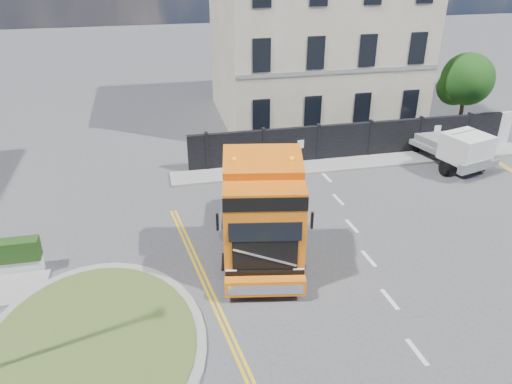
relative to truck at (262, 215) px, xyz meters
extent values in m
plane|color=#424244|center=(1.04, -0.40, -1.93)|extent=(120.00, 120.00, 0.00)
cylinder|color=gray|center=(-5.96, -3.40, -1.87)|extent=(6.80, 6.80, 0.12)
cylinder|color=#35461C|center=(-5.96, -3.40, -1.79)|extent=(6.20, 6.20, 0.05)
cube|color=black|center=(7.04, 8.60, -0.93)|extent=(18.00, 0.25, 2.00)
cube|color=silver|center=(15.54, 8.60, -0.93)|extent=(2.60, 0.12, 2.00)
cube|color=beige|center=(7.04, 16.10, 3.57)|extent=(12.00, 10.00, 11.00)
cylinder|color=#382619|center=(15.54, 11.60, -0.73)|extent=(0.24, 0.24, 2.40)
sphere|color=#143610|center=(15.54, 11.60, 1.27)|extent=(3.20, 3.20, 3.20)
sphere|color=#143610|center=(15.04, 12.00, 0.67)|extent=(2.20, 2.20, 2.20)
cube|color=gray|center=(7.04, 7.70, -1.87)|extent=(20.00, 1.60, 0.12)
cube|color=black|center=(0.21, 1.19, -1.12)|extent=(3.79, 7.14, 0.48)
cube|color=orange|center=(-0.12, -0.67, 0.38)|extent=(3.14, 3.23, 3.01)
cube|color=orange|center=(0.08, 0.44, 1.62)|extent=(2.82, 1.43, 1.51)
cube|color=black|center=(-0.36, -2.02, 0.82)|extent=(2.34, 0.48, 1.13)
cube|color=orange|center=(-0.42, -2.36, -1.34)|extent=(2.71, 0.85, 0.59)
cylinder|color=black|center=(-1.42, -1.31, -1.37)|extent=(0.54, 1.16, 1.12)
cylinder|color=gray|center=(-1.42, -1.31, -1.37)|extent=(0.49, 0.67, 0.62)
cylinder|color=black|center=(0.87, -1.72, -1.37)|extent=(0.54, 1.16, 1.12)
cylinder|color=gray|center=(0.87, -1.72, -1.37)|extent=(0.49, 0.67, 0.62)
cylinder|color=black|center=(-0.74, 2.45, -1.37)|extent=(0.54, 1.16, 1.12)
cylinder|color=gray|center=(-0.74, 2.45, -1.37)|extent=(0.49, 0.67, 0.62)
cylinder|color=black|center=(1.55, 2.04, -1.37)|extent=(0.54, 1.16, 1.12)
cylinder|color=gray|center=(1.55, 2.04, -1.37)|extent=(0.49, 0.67, 0.62)
cylinder|color=black|center=(-0.51, 3.72, -1.37)|extent=(0.54, 1.16, 1.12)
cylinder|color=gray|center=(-0.51, 3.72, -1.37)|extent=(0.49, 0.67, 0.62)
cylinder|color=black|center=(1.77, 3.31, -1.37)|extent=(0.54, 1.16, 1.12)
cylinder|color=gray|center=(1.77, 3.31, -1.37)|extent=(0.49, 0.67, 0.62)
cube|color=slate|center=(11.86, 7.02, -1.19)|extent=(3.33, 5.44, 0.26)
cube|color=silver|center=(11.86, 5.43, -0.50)|extent=(2.46, 2.38, 1.38)
cylinder|color=black|center=(10.85, 5.43, -1.56)|extent=(0.26, 0.74, 0.74)
cylinder|color=black|center=(12.86, 5.43, -1.56)|extent=(0.26, 0.74, 0.74)
cylinder|color=black|center=(10.85, 8.60, -1.56)|extent=(0.26, 0.74, 0.74)
cylinder|color=black|center=(12.86, 8.60, -1.56)|extent=(0.26, 0.74, 0.74)
camera|label=1|loc=(-3.54, -15.29, 8.94)|focal=35.00mm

